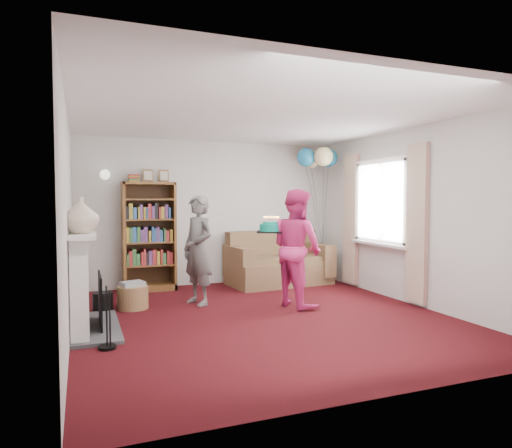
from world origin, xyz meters
name	(u,v)px	position (x,y,z in m)	size (l,w,h in m)	color
ground	(263,317)	(0.00, 0.00, 0.00)	(5.00, 5.00, 0.00)	black
wall_back	(210,213)	(0.00, 2.51, 1.25)	(4.50, 0.02, 2.50)	silver
wall_left	(67,221)	(-2.26, 0.00, 1.25)	(0.02, 5.00, 2.50)	silver
wall_right	(410,216)	(2.26, 0.00, 1.25)	(0.02, 5.00, 2.50)	silver
ceiling	(263,116)	(0.00, 0.00, 2.50)	(4.50, 5.00, 0.01)	white
fireplace	(85,285)	(-2.09, 0.19, 0.51)	(0.55, 1.80, 1.12)	#3F3F42
window_bay	(381,218)	(2.21, 0.60, 1.20)	(0.14, 2.02, 2.20)	white
wall_sconce	(105,174)	(-1.75, 2.36, 1.88)	(0.16, 0.23, 0.16)	gold
bookcase	(149,237)	(-1.09, 2.30, 0.87)	(0.84, 0.42, 1.97)	#472B14
sofa	(277,264)	(1.11, 2.07, 0.34)	(1.74, 0.92, 0.92)	brown
wicker_basket	(133,296)	(-1.48, 1.05, 0.17)	(0.41, 0.41, 0.37)	#956B45
person_striped	(198,250)	(-0.58, 1.00, 0.77)	(0.56, 0.37, 1.54)	black
person_magenta	(297,248)	(0.67, 0.41, 0.81)	(0.79, 0.62, 1.63)	#CF296C
birthday_cake	(271,228)	(0.37, 0.60, 1.09)	(0.39, 0.39, 0.22)	black
balloons	(317,158)	(1.78, 1.86, 2.22)	(0.77, 0.77, 1.71)	#3F3F3F
mantel_vase	(81,215)	(-2.12, -0.15, 1.32)	(0.37, 0.37, 0.38)	beige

